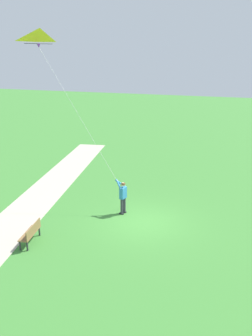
% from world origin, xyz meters
% --- Properties ---
extents(ground_plane, '(120.00, 120.00, 0.00)m').
position_xyz_m(ground_plane, '(0.00, 0.00, 0.00)').
color(ground_plane, '#3D7F33').
extents(walkway_path, '(8.82, 31.82, 0.02)m').
position_xyz_m(walkway_path, '(6.05, 2.00, 0.01)').
color(walkway_path, '#B7AD99').
rests_on(walkway_path, ground).
extents(person_kite_flyer, '(0.63, 0.51, 1.83)m').
position_xyz_m(person_kite_flyer, '(1.31, -0.63, 1.05)').
color(person_kite_flyer, '#232328').
rests_on(person_kite_flyer, ground).
extents(flying_kite, '(5.40, 1.84, 7.45)m').
position_xyz_m(flying_kite, '(6.30, -1.69, 8.74)').
color(flying_kite, yellow).
extents(park_bench_near_walkway, '(0.73, 1.56, 0.88)m').
position_xyz_m(park_bench_near_walkway, '(4.01, 3.62, 0.51)').
color(park_bench_near_walkway, olive).
rests_on(park_bench_near_walkway, ground).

